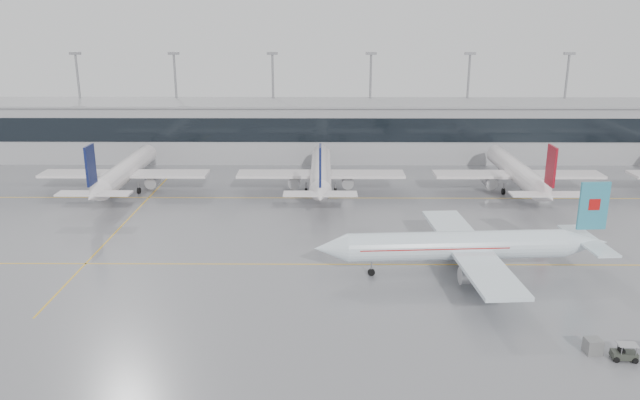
{
  "coord_description": "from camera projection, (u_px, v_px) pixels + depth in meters",
  "views": [
    {
      "loc": [
        0.58,
        -73.97,
        30.7
      ],
      "look_at": [
        0.0,
        12.0,
        5.0
      ],
      "focal_mm": 35.0,
      "sensor_mm": 36.0,
      "label": 1
    }
  ],
  "objects": [
    {
      "name": "parked_jet_d",
      "position": [
        518.0,
        172.0,
        110.65
      ],
      "size": [
        29.64,
        36.96,
        11.72
      ],
      "rotation": [
        0.0,
        0.0,
        1.57
      ],
      "color": "silver",
      "rests_on": "ground"
    },
    {
      "name": "parked_jet_b",
      "position": [
        125.0,
        172.0,
        111.1
      ],
      "size": [
        29.64,
        36.96,
        11.72
      ],
      "rotation": [
        0.0,
        0.0,
        1.57
      ],
      "color": "silver",
      "rests_on": "ground"
    },
    {
      "name": "air_canada_jet",
      "position": [
        467.0,
        246.0,
        75.84
      ],
      "size": [
        36.45,
        29.19,
        11.43
      ],
      "rotation": [
        0.0,
        0.0,
        3.21
      ],
      "color": "white",
      "rests_on": "ground"
    },
    {
      "name": "baggage_tug",
      "position": [
        624.0,
        354.0,
        57.53
      ],
      "size": [
        3.36,
        1.58,
        1.61
      ],
      "rotation": [
        0.0,
        0.0,
        -0.09
      ],
      "color": "#2E322B",
      "rests_on": "ground"
    },
    {
      "name": "taxi_line_main",
      "position": [
        319.0,
        264.0,
        79.66
      ],
      "size": [
        120.0,
        0.25,
        0.01
      ],
      "primitive_type": "cube",
      "color": "gold",
      "rests_on": "ground"
    },
    {
      "name": "terminal_roof",
      "position": [
        322.0,
        103.0,
        135.57
      ],
      "size": [
        182.0,
        16.0,
        0.4
      ],
      "primitive_type": "cube",
      "color": "gray",
      "rests_on": "ground"
    },
    {
      "name": "light_masts",
      "position": [
        322.0,
        94.0,
        140.99
      ],
      "size": [
        156.4,
        1.0,
        22.6
      ],
      "color": "gray",
      "rests_on": "ground"
    },
    {
      "name": "parked_jet_c",
      "position": [
        321.0,
        172.0,
        110.88
      ],
      "size": [
        29.64,
        36.96,
        11.72
      ],
      "rotation": [
        0.0,
        0.0,
        1.57
      ],
      "color": "silver",
      "rests_on": "ground"
    },
    {
      "name": "terminal",
      "position": [
        322.0,
        131.0,
        137.35
      ],
      "size": [
        180.0,
        15.0,
        12.0
      ],
      "primitive_type": "cube",
      "color": "#949497",
      "rests_on": "ground"
    },
    {
      "name": "taxi_line_cross",
      "position": [
        122.0,
        226.0,
        94.23
      ],
      "size": [
        0.25,
        60.0,
        0.01
      ],
      "primitive_type": "cube",
      "color": "gold",
      "rests_on": "ground"
    },
    {
      "name": "ground",
      "position": [
        319.0,
        264.0,
        79.66
      ],
      "size": [
        320.0,
        320.0,
        0.0
      ],
      "primitive_type": "plane",
      "color": "gray",
      "rests_on": "ground"
    },
    {
      "name": "gse_unit",
      "position": [
        593.0,
        346.0,
        58.59
      ],
      "size": [
        1.57,
        1.47,
        1.47
      ],
      "primitive_type": "cube",
      "rotation": [
        0.0,
        0.0,
        0.08
      ],
      "color": "slate",
      "rests_on": "ground"
    },
    {
      "name": "taxi_line_north",
      "position": [
        321.0,
        198.0,
        108.41
      ],
      "size": [
        120.0,
        0.25,
        0.01
      ],
      "primitive_type": "cube",
      "color": "gold",
      "rests_on": "ground"
    },
    {
      "name": "terminal_glass",
      "position": [
        321.0,
        130.0,
        129.68
      ],
      "size": [
        180.0,
        0.2,
        5.0
      ],
      "primitive_type": "cube",
      "color": "black",
      "rests_on": "ground"
    }
  ]
}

